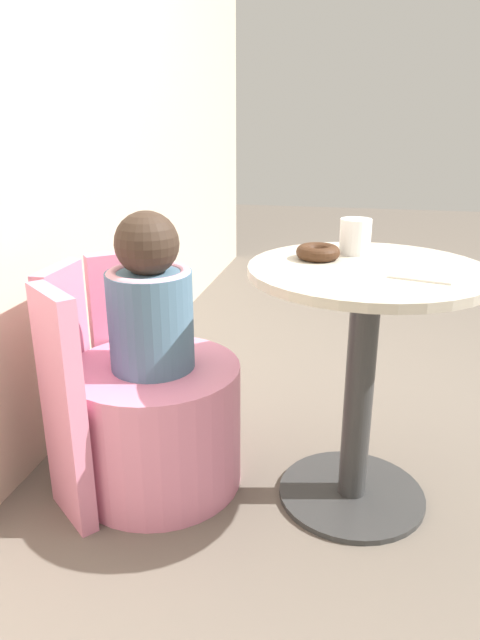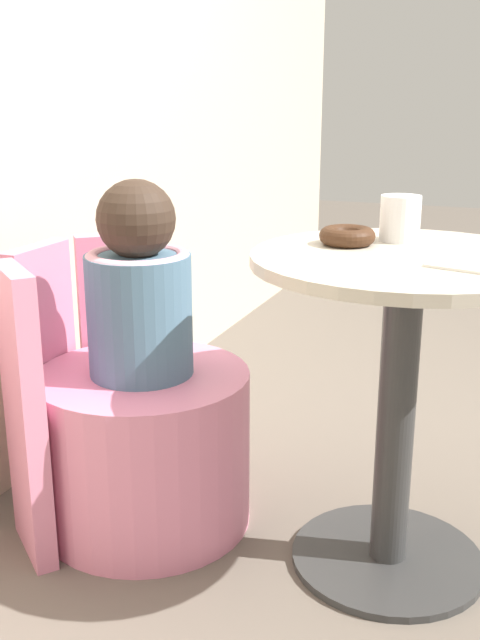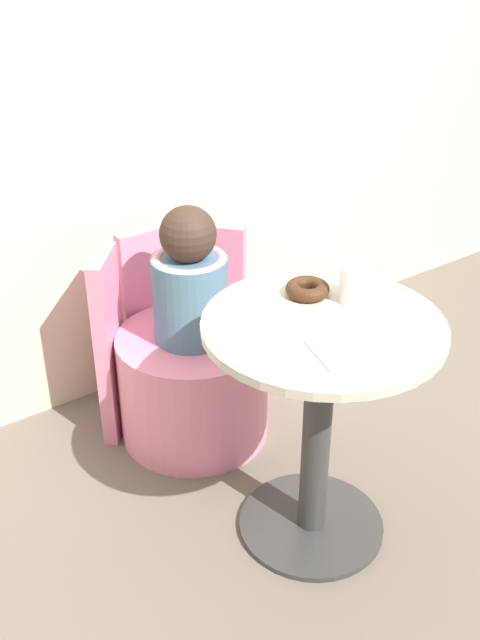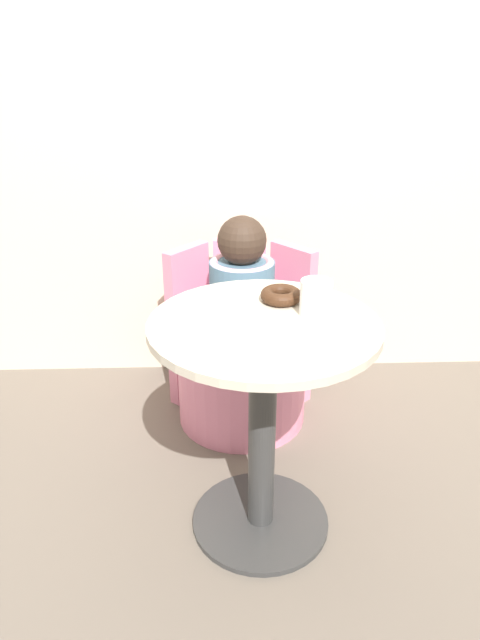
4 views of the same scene
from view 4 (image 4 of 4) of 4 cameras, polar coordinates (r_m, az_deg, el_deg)
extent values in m
plane|color=#665B51|center=(1.95, 4.59, -20.71)|extent=(12.00, 12.00, 0.00)
cube|color=beige|center=(2.49, 2.59, 20.55)|extent=(6.00, 0.06, 2.40)
cylinder|color=#333333|center=(1.98, 2.04, -19.33)|extent=(0.44, 0.44, 0.02)
cylinder|color=#333333|center=(1.76, 2.21, -11.10)|extent=(0.08, 0.08, 0.69)
cylinder|color=beige|center=(1.57, 2.43, -0.59)|extent=(0.65, 0.65, 0.02)
cylinder|color=pink|center=(2.35, 0.18, -5.52)|extent=(0.52, 0.52, 0.40)
cube|color=pink|center=(2.54, -0.07, 0.61)|extent=(0.22, 0.05, 0.69)
cube|color=pink|center=(2.46, 5.13, -0.30)|extent=(0.18, 0.20, 0.69)
cube|color=pink|center=(2.45, -5.13, -0.46)|extent=(0.18, 0.20, 0.69)
cylinder|color=slate|center=(2.20, 0.19, 2.25)|extent=(0.25, 0.25, 0.29)
torus|color=pink|center=(2.15, 0.20, 5.60)|extent=(0.25, 0.25, 0.04)
sphere|color=#38281E|center=(2.12, 0.20, 7.95)|extent=(0.18, 0.18, 0.18)
torus|color=#3D2314|center=(1.69, 4.13, 2.49)|extent=(0.12, 0.12, 0.04)
cylinder|color=white|center=(1.60, 7.60, 2.20)|extent=(0.09, 0.09, 0.10)
cube|color=silver|center=(1.44, 0.70, -2.46)|extent=(0.18, 0.18, 0.01)
camera|label=1|loc=(2.03, -46.40, 9.16)|focal=32.00mm
camera|label=2|loc=(1.88, -51.22, 4.77)|focal=42.00mm
camera|label=3|loc=(1.09, -91.22, 17.38)|focal=42.00mm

